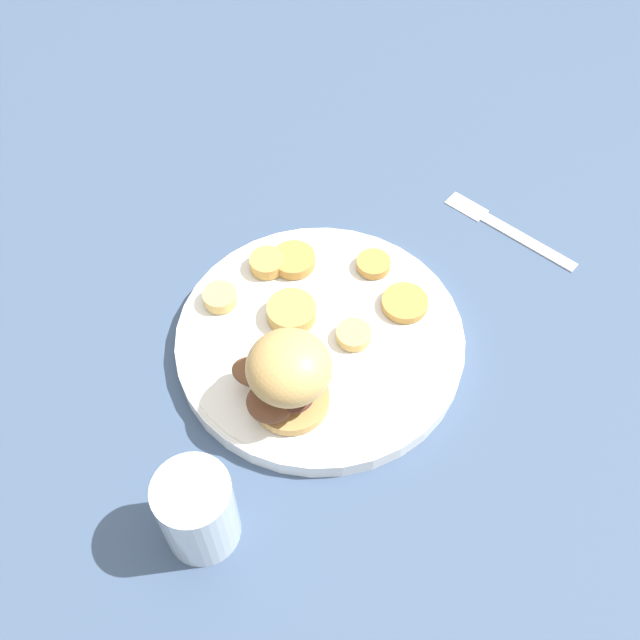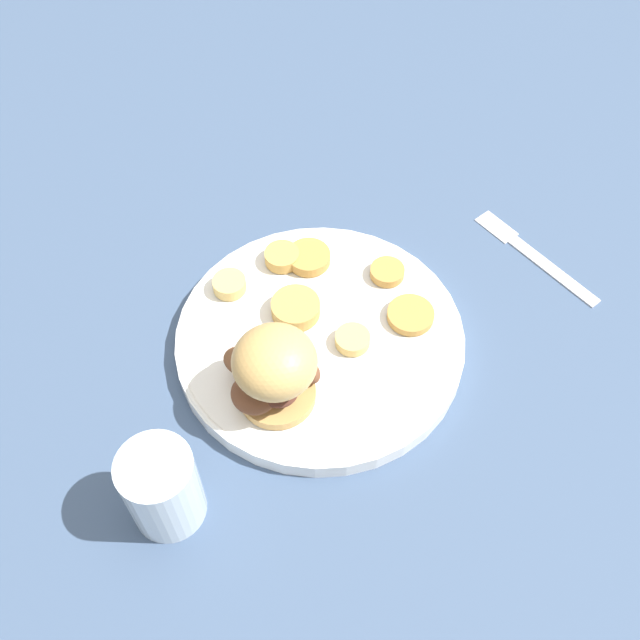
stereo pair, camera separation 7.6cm
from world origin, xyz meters
The scene contains 12 objects.
ground_plane centered at (0.00, 0.00, 0.00)m, with size 4.00×4.00×0.00m, color #3D5170.
dinner_plate centered at (0.00, 0.00, 0.01)m, with size 0.30×0.30×0.02m.
sandwich centered at (0.02, -0.08, 0.07)m, with size 0.11×0.09×0.09m.
potato_round_0 centered at (-0.04, 0.00, 0.03)m, with size 0.05×0.05×0.02m, color tan.
potato_round_1 centered at (-0.01, 0.11, 0.03)m, with size 0.04×0.04×0.01m, color #BC8942.
potato_round_2 centered at (0.03, 0.02, 0.03)m, with size 0.04×0.04×0.01m, color #DBB766.
potato_round_3 centered at (-0.08, 0.06, 0.03)m, with size 0.05×0.05×0.01m, color #BC8942.
potato_round_4 centered at (0.05, 0.08, 0.03)m, with size 0.05×0.05×0.01m, color #BC8942.
potato_round_5 centered at (-0.11, -0.03, 0.03)m, with size 0.04×0.04×0.01m, color #DBB766.
potato_round_6 centered at (-0.10, 0.04, 0.03)m, with size 0.04×0.04×0.01m, color tan.
fork centered at (0.08, 0.27, 0.00)m, with size 0.18×0.03×0.00m.
drinking_glass centered at (0.04, -0.23, 0.05)m, with size 0.07×0.07×0.09m.
Camera 2 is at (0.32, -0.30, 0.67)m, focal length 42.00 mm.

